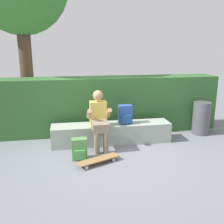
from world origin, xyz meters
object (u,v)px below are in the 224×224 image
Objects in this scene: bench_main at (111,133)px; backpack_on_bench at (125,115)px; person_skater at (99,118)px; backpack_on_ground at (79,149)px; trash_bin at (201,118)px; skateboard_near_person at (98,160)px.

backpack_on_bench is (0.30, -0.01, 0.41)m from bench_main.
person_skater is at bearing -143.84° from bench_main.
backpack_on_bench is (0.60, 0.21, -0.01)m from person_skater.
trash_bin is (2.94, 0.94, 0.19)m from backpack_on_ground.
bench_main is at bearing 67.11° from skateboard_near_person.
skateboard_near_person is 2.90m from trash_bin.
bench_main is 3.32× the size of trash_bin.
backpack_on_bench is at bearing -173.14° from trash_bin.
bench_main is 2.23m from trash_bin.
backpack_on_ground is (-1.03, -0.70, -0.43)m from backpack_on_bench.
backpack_on_ground is (-0.43, -0.50, -0.44)m from person_skater.
skateboard_near_person is at bearing -126.49° from backpack_on_bench.
backpack_on_ground reaches higher than skateboard_near_person.
bench_main is 1.02m from backpack_on_ground.
backpack_on_bench reaches higher than skateboard_near_person.
person_skater is 1.53× the size of trash_bin.
backpack_on_ground is at bearing -130.99° from person_skater.
backpack_on_bench is at bearing 34.40° from backpack_on_ground.
person_skater is 2.95× the size of backpack_on_ground.
person_skater reaches higher than backpack_on_ground.
skateboard_near_person is at bearing -112.89° from bench_main.
backpack_on_ground is (-0.73, -0.71, -0.02)m from bench_main.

